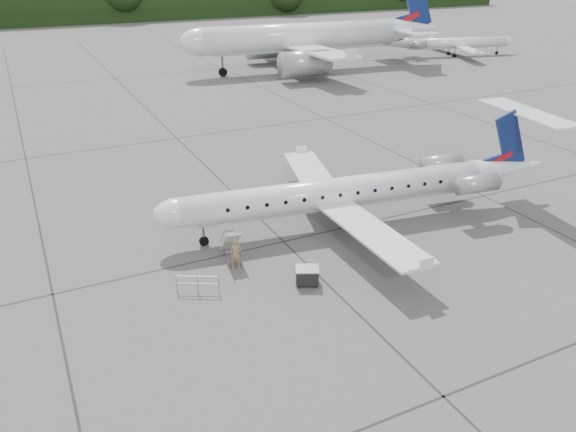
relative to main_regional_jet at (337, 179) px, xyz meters
name	(u,v)px	position (x,y,z in m)	size (l,w,h in m)	color
ground	(414,253)	(2.35, -5.27, -3.30)	(320.00, 320.00, 0.00)	#595957
treeline	(85,7)	(2.35, 124.73, 0.70)	(260.00, 4.00, 8.00)	black
main_regional_jet	(337,179)	(0.00, 0.00, 0.00)	(25.72, 18.52, 6.59)	silver
airstair	(231,242)	(-7.64, -1.01, -2.26)	(0.85, 2.16, 2.07)	silver
passenger	(236,254)	(-7.81, -2.23, -2.37)	(0.68, 0.44, 1.85)	#88684A
safety_railing	(198,285)	(-10.54, -3.72, -2.80)	(2.20, 0.08, 1.00)	#93969B
baggage_cart	(307,276)	(-4.98, -5.46, -2.78)	(1.19, 0.96, 1.03)	black
bg_narrowbody	(301,23)	(22.14, 48.00, 3.53)	(38.05, 27.40, 13.66)	silver
bg_regional_right	(458,38)	(52.24, 47.98, -0.28)	(23.03, 16.58, 6.04)	silver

